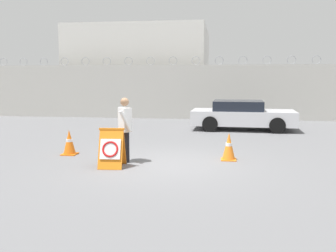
% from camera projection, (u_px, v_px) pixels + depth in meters
% --- Properties ---
extents(ground_plane, '(90.00, 90.00, 0.00)m').
position_uv_depth(ground_plane, '(166.00, 165.00, 9.83)').
color(ground_plane, slate).
extents(perimeter_wall, '(36.00, 0.30, 3.43)m').
position_uv_depth(perimeter_wall, '(196.00, 92.00, 20.59)').
color(perimeter_wall, beige).
rests_on(perimeter_wall, ground_plane).
extents(building_block, '(8.88, 7.91, 5.59)m').
position_uv_depth(building_block, '(143.00, 70.00, 26.34)').
color(building_block, silver).
rests_on(building_block, ground_plane).
extents(barricade_sign, '(0.66, 0.78, 1.01)m').
position_uv_depth(barricade_sign, '(112.00, 148.00, 9.50)').
color(barricade_sign, orange).
rests_on(barricade_sign, ground_plane).
extents(security_guard, '(0.47, 0.67, 1.74)m').
position_uv_depth(security_guard, '(125.00, 126.00, 10.03)').
color(security_guard, black).
rests_on(security_guard, ground_plane).
extents(traffic_cone_near, '(0.42, 0.42, 0.74)m').
position_uv_depth(traffic_cone_near, '(69.00, 142.00, 11.07)').
color(traffic_cone_near, orange).
rests_on(traffic_cone_near, ground_plane).
extents(traffic_cone_mid, '(0.42, 0.42, 0.76)m').
position_uv_depth(traffic_cone_mid, '(229.00, 147.00, 10.33)').
color(traffic_cone_mid, orange).
rests_on(traffic_cone_mid, ground_plane).
extents(parked_car_rear_sedan, '(4.48, 2.13, 1.27)m').
position_uv_depth(parked_car_rear_sedan, '(242.00, 115.00, 16.36)').
color(parked_car_rear_sedan, black).
rests_on(parked_car_rear_sedan, ground_plane).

